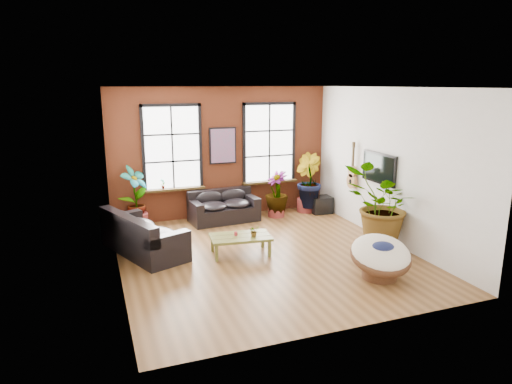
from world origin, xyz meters
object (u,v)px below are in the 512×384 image
at_px(sofa_back, 223,207).
at_px(coffee_table, 240,238).
at_px(papasan_chair, 381,256).
at_px(sofa_left, 141,235).

relative_size(sofa_back, coffee_table, 1.37).
distance_m(coffee_table, papasan_chair, 2.94).
relative_size(sofa_left, coffee_table, 1.81).
xyz_separation_m(sofa_back, coffee_table, (-0.34, -2.49, -0.01)).
distance_m(sofa_back, papasan_chair, 4.89).
relative_size(sofa_back, sofa_left, 0.76).
distance_m(sofa_left, papasan_chair, 4.96).
bearing_deg(sofa_left, sofa_back, -75.46).
bearing_deg(coffee_table, sofa_back, 88.69).
distance_m(sofa_back, coffee_table, 2.51).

